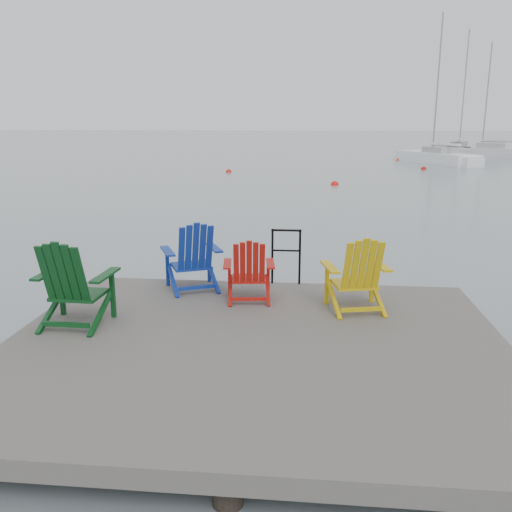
# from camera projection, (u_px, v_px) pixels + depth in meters

# --- Properties ---
(ground) EXTENTS (400.00, 400.00, 0.00)m
(ground) POSITION_uv_depth(u_px,v_px,m) (255.00, 380.00, 6.57)
(ground) COLOR slate
(ground) RESTS_ON ground
(dock) EXTENTS (6.00, 5.00, 1.40)m
(dock) POSITION_uv_depth(u_px,v_px,m) (255.00, 354.00, 6.49)
(dock) COLOR #322F2C
(dock) RESTS_ON ground
(handrail) EXTENTS (0.48, 0.04, 0.90)m
(handrail) POSITION_uv_depth(u_px,v_px,m) (286.00, 251.00, 8.67)
(handrail) COLOR black
(handrail) RESTS_ON dock
(chair_green) EXTENTS (0.94, 0.87, 1.14)m
(chair_green) POSITION_uv_depth(u_px,v_px,m) (73.00, 283.00, 6.83)
(chair_green) COLOR #0A3B15
(chair_green) RESTS_ON dock
(chair_blue) EXTENTS (1.06, 1.02, 1.08)m
(chair_blue) POSITION_uv_depth(u_px,v_px,m) (193.00, 256.00, 8.34)
(chair_blue) COLOR navy
(chair_blue) RESTS_ON dock
(chair_red) EXTENTS (0.81, 0.75, 0.93)m
(chair_red) POSITION_uv_depth(u_px,v_px,m) (249.00, 270.00, 7.84)
(chair_red) COLOR #AA130C
(chair_red) RESTS_ON dock
(chair_yellow) EXTENTS (0.97, 0.91, 1.07)m
(chair_yellow) POSITION_uv_depth(u_px,v_px,m) (358.00, 274.00, 7.39)
(chair_yellow) COLOR gold
(chair_yellow) RESTS_ON dock
(sailboat_near) EXTENTS (5.16, 8.16, 11.11)m
(sailboat_near) POSITION_uv_depth(u_px,v_px,m) (436.00, 158.00, 41.43)
(sailboat_near) COLOR white
(sailboat_near) RESTS_ON ground
(sailboat_mid) EXTENTS (4.53, 8.92, 11.89)m
(sailboat_mid) POSITION_uv_depth(u_px,v_px,m) (459.00, 150.00, 53.32)
(sailboat_mid) COLOR silver
(sailboat_mid) RESTS_ON ground
(sailboat_far) EXTENTS (7.17, 5.28, 10.12)m
(sailboat_far) POSITION_uv_depth(u_px,v_px,m) (486.00, 153.00, 49.10)
(sailboat_far) COLOR silver
(sailboat_far) RESTS_ON ground
(buoy_a) EXTENTS (0.40, 0.40, 0.40)m
(buoy_a) POSITION_uv_depth(u_px,v_px,m) (335.00, 185.00, 27.02)
(buoy_a) COLOR red
(buoy_a) RESTS_ON ground
(buoy_b) EXTENTS (0.38, 0.38, 0.38)m
(buoy_b) POSITION_uv_depth(u_px,v_px,m) (229.00, 172.00, 33.90)
(buoy_b) COLOR red
(buoy_b) RESTS_ON ground
(buoy_c) EXTENTS (0.38, 0.38, 0.38)m
(buoy_c) POSITION_uv_depth(u_px,v_px,m) (424.00, 169.00, 35.94)
(buoy_c) COLOR #BC110B
(buoy_c) RESTS_ON ground
(buoy_d) EXTENTS (0.35, 0.35, 0.35)m
(buoy_d) POSITION_uv_depth(u_px,v_px,m) (398.00, 160.00, 44.46)
(buoy_d) COLOR #F5310E
(buoy_d) RESTS_ON ground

